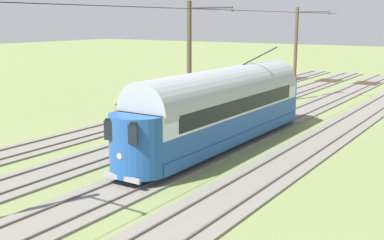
{
  "coord_description": "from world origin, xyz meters",
  "views": [
    {
      "loc": [
        -14.77,
        22.99,
        6.81
      ],
      "look_at": [
        -1.27,
        2.46,
        1.71
      ],
      "focal_mm": 45.23,
      "sensor_mm": 36.0,
      "label": 1
    }
  ],
  "objects_px": {
    "vintage_streetcar": "(223,106)",
    "spare_tie_stack": "(130,105)",
    "catenary_pole_mid_near": "(190,68)",
    "catenary_pole_foreground": "(296,52)"
  },
  "relations": [
    {
      "from": "vintage_streetcar",
      "to": "catenary_pole_mid_near",
      "type": "xyz_separation_m",
      "value": [
        2.7,
        -0.84,
        1.85
      ]
    },
    {
      "from": "catenary_pole_foreground",
      "to": "spare_tie_stack",
      "type": "bearing_deg",
      "value": 51.48
    },
    {
      "from": "catenary_pole_foreground",
      "to": "catenary_pole_mid_near",
      "type": "distance_m",
      "value": 16.44
    },
    {
      "from": "catenary_pole_foreground",
      "to": "catenary_pole_mid_near",
      "type": "height_order",
      "value": "same"
    },
    {
      "from": "spare_tie_stack",
      "to": "vintage_streetcar",
      "type": "bearing_deg",
      "value": 152.96
    },
    {
      "from": "vintage_streetcar",
      "to": "spare_tie_stack",
      "type": "relative_size",
      "value": 7.0
    },
    {
      "from": "spare_tie_stack",
      "to": "catenary_pole_mid_near",
      "type": "bearing_deg",
      "value": 150.31
    },
    {
      "from": "vintage_streetcar",
      "to": "catenary_pole_foreground",
      "type": "height_order",
      "value": "catenary_pole_foreground"
    },
    {
      "from": "vintage_streetcar",
      "to": "catenary_pole_foreground",
      "type": "relative_size",
      "value": 2.14
    },
    {
      "from": "catenary_pole_mid_near",
      "to": "spare_tie_stack",
      "type": "bearing_deg",
      "value": -29.69
    }
  ]
}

